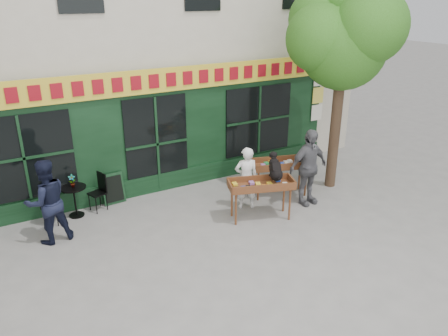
{
  "coord_description": "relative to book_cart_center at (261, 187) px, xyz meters",
  "views": [
    {
      "loc": [
        -3.83,
        -7.97,
        5.03
      ],
      "look_at": [
        0.99,
        0.5,
        1.11
      ],
      "focal_mm": 35.0,
      "sensor_mm": 36.0,
      "label": 1
    }
  ],
  "objects": [
    {
      "name": "ground",
      "position": [
        -1.52,
        0.32,
        -0.82
      ],
      "size": [
        80.0,
        80.0,
        0.0
      ],
      "primitive_type": "plane",
      "color": "slate",
      "rests_on": "ground"
    },
    {
      "name": "street_tree",
      "position": [
        2.82,
        0.68,
        3.29
      ],
      "size": [
        3.05,
        2.9,
        5.6
      ],
      "color": "#382619",
      "rests_on": "ground"
    },
    {
      "name": "book_cart_center",
      "position": [
        0.0,
        0.0,
        0.0
      ],
      "size": [
        1.62,
        1.07,
        0.99
      ],
      "rotation": [
        0.0,
        0.0,
        -0.32
      ],
      "color": "brown",
      "rests_on": "ground"
    },
    {
      "name": "dog",
      "position": [
        0.35,
        -0.05,
        0.47
      ],
      "size": [
        0.51,
        0.68,
        0.6
      ],
      "primitive_type": null,
      "rotation": [
        0.0,
        0.0,
        -0.32
      ],
      "color": "black",
      "rests_on": "book_cart_center"
    },
    {
      "name": "woman",
      "position": [
        0.0,
        0.65,
        -0.03
      ],
      "size": [
        0.67,
        0.55,
        1.59
      ],
      "primitive_type": "imported",
      "rotation": [
        0.0,
        0.0,
        2.82
      ],
      "color": "white",
      "rests_on": "ground"
    },
    {
      "name": "book_cart_right",
      "position": [
        1.17,
        0.84,
        0.0
      ],
      "size": [
        1.62,
        1.04,
        0.99
      ],
      "rotation": [
        0.0,
        0.0,
        -0.3
      ],
      "color": "brown",
      "rests_on": "ground"
    },
    {
      "name": "man_right",
      "position": [
        1.47,
        0.09,
        0.16
      ],
      "size": [
        1.17,
        0.53,
        1.96
      ],
      "primitive_type": "imported",
      "rotation": [
        0.0,
        0.0,
        0.05
      ],
      "color": "#57575C",
      "rests_on": "ground"
    },
    {
      "name": "bistro_table",
      "position": [
        -3.81,
        2.28,
        -0.28
      ],
      "size": [
        0.6,
        0.6,
        0.76
      ],
      "color": "black",
      "rests_on": "ground"
    },
    {
      "name": "bistro_chair_left",
      "position": [
        -4.44,
        2.22,
        -0.26
      ],
      "size": [
        0.49,
        0.49,
        0.95
      ],
      "rotation": [
        0.0,
        0.0,
        1.1
      ],
      "color": "black",
      "rests_on": "ground"
    },
    {
      "name": "bistro_chair_right",
      "position": [
        -3.18,
        2.36,
        -0.26
      ],
      "size": [
        0.46,
        0.46,
        0.95
      ],
      "rotation": [
        0.0,
        0.0,
        -1.25
      ],
      "color": "black",
      "rests_on": "ground"
    },
    {
      "name": "potted_plant",
      "position": [
        -3.81,
        2.28,
        0.1
      ],
      "size": [
        0.18,
        0.14,
        0.31
      ],
      "primitive_type": "imported",
      "rotation": [
        0.0,
        0.0,
        -0.21
      ],
      "color": "gray",
      "rests_on": "bistro_table"
    },
    {
      "name": "man_left",
      "position": [
        -4.51,
        1.38,
        0.11
      ],
      "size": [
        1.0,
        0.83,
        1.87
      ],
      "primitive_type": "imported",
      "rotation": [
        0.0,
        0.0,
        3.28
      ],
      "color": "black",
      "rests_on": "ground"
    },
    {
      "name": "chalkboard",
      "position": [
        -2.8,
        2.51,
        -0.42
      ],
      "size": [
        0.57,
        0.23,
        0.79
      ],
      "rotation": [
        0.0,
        0.0,
        0.06
      ],
      "color": "black",
      "rests_on": "ground"
    }
  ]
}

